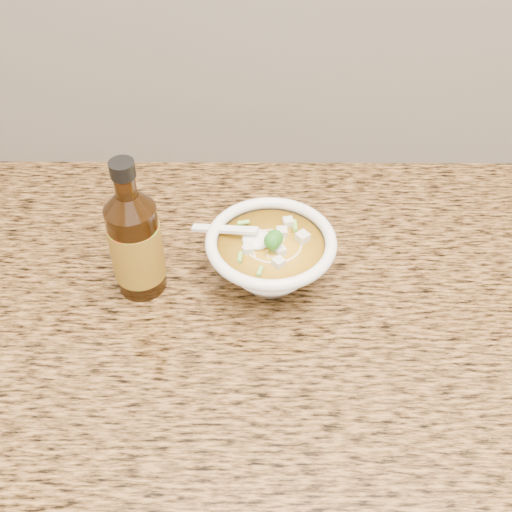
{
  "coord_description": "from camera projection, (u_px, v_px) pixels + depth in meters",
  "views": [
    {
      "loc": [
        -0.19,
        1.09,
        1.56
      ],
      "look_at": [
        -0.19,
        1.71,
        0.95
      ],
      "focal_mm": 45.0,
      "sensor_mm": 36.0,
      "label": 1
    }
  ],
  "objects": [
    {
      "name": "soup_bowl",
      "position": [
        270.0,
        258.0,
        0.87
      ],
      "size": [
        0.2,
        0.18,
        0.1
      ],
      "rotation": [
        0.0,
        0.0,
        0.2
      ],
      "color": "white",
      "rests_on": "counter_slab"
    },
    {
      "name": "cabinet",
      "position": [
        356.0,
        462.0,
        1.21
      ],
      "size": [
        4.0,
        0.65,
        0.86
      ],
      "primitive_type": "cube",
      "color": "black",
      "rests_on": "ground"
    },
    {
      "name": "hot_sauce_bottle",
      "position": [
        136.0,
        243.0,
        0.84
      ],
      "size": [
        0.09,
        0.09,
        0.21
      ],
      "rotation": [
        0.0,
        0.0,
        0.34
      ],
      "color": "#391D07",
      "rests_on": "counter_slab"
    },
    {
      "name": "counter_slab",
      "position": [
        392.0,
        305.0,
        0.89
      ],
      "size": [
        4.0,
        0.68,
        0.04
      ],
      "primitive_type": "cube",
      "color": "brown",
      "rests_on": "cabinet"
    }
  ]
}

